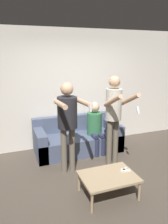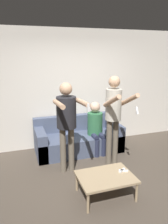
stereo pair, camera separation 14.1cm
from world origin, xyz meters
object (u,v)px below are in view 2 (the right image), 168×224
object	(u,v)px
remote_far	(122,170)
person_standing_left	(67,117)
couch	(78,139)
remote_near	(123,171)
coffee_table	(106,178)
person_standing_right	(114,111)
person_seated	(96,125)

from	to	relation	value
remote_far	person_standing_left	bearing A→B (deg)	128.70
couch	person_standing_left	xyz separation A→B (m)	(-0.46, -0.83, 0.81)
person_standing_left	remote_near	world-z (taller)	person_standing_left
remote_near	remote_far	bearing A→B (deg)	132.24
remote_far	remote_near	bearing A→B (deg)	-47.76
coffee_table	remote_far	distance (m)	0.31
person_standing_right	coffee_table	world-z (taller)	person_standing_right
remote_near	remote_far	world-z (taller)	same
coffee_table	person_standing_right	bearing A→B (deg)	58.88
person_standing_right	coffee_table	xyz separation A→B (m)	(-0.54, -0.90, -0.79)
remote_far	person_standing_right	bearing A→B (deg)	74.47
person_standing_left	remote_near	xyz separation A→B (m)	(0.69, -0.86, -0.71)
couch	person_seated	distance (m)	0.54
person_seated	coffee_table	size ratio (longest dim) A/B	1.34
remote_near	remote_far	size ratio (longest dim) A/B	1.04
person_seated	remote_near	size ratio (longest dim) A/B	7.50
coffee_table	remote_near	size ratio (longest dim) A/B	5.61
person_standing_left	person_seated	xyz separation A→B (m)	(0.82, 0.66, -0.45)
person_standing_left	remote_far	size ratio (longest dim) A/B	11.59
person_standing_left	couch	bearing A→B (deg)	61.30
couch	person_seated	size ratio (longest dim) A/B	1.68
remote_near	coffee_table	bearing A→B (deg)	-173.76
coffee_table	remote_far	size ratio (longest dim) A/B	5.86
person_standing_right	remote_far	size ratio (longest dim) A/B	12.16
person_standing_left	coffee_table	size ratio (longest dim) A/B	1.98
person_standing_right	person_seated	world-z (taller)	person_standing_right
person_standing_right	remote_far	world-z (taller)	person_standing_right
person_standing_right	coffee_table	distance (m)	1.31
person_seated	coffee_table	world-z (taller)	person_seated
couch	remote_near	size ratio (longest dim) A/B	12.60
person_seated	coffee_table	distance (m)	1.65
person_standing_left	person_standing_right	distance (m)	0.92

